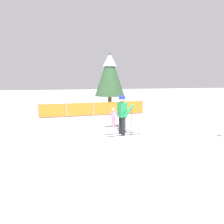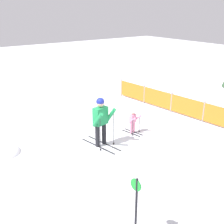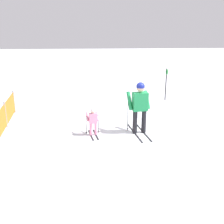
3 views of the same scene
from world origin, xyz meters
name	(u,v)px [view 2 (image 2 of 3)]	position (x,y,z in m)	size (l,w,h in m)	color
ground_plane	(102,148)	(0.00, 0.00, 0.00)	(60.00, 60.00, 0.00)	white
skier_adult	(101,118)	(-0.23, 0.14, 1.10)	(1.79, 0.85, 1.86)	black
skier_child	(133,120)	(-0.37, 1.78, 0.58)	(0.96, 0.50, 1.00)	black
safety_fence	(171,102)	(-1.16, 4.89, 0.49)	(7.09, 0.73, 0.99)	gray
trail_marker	(136,204)	(3.97, -1.81, 0.98)	(0.28, 0.06, 1.59)	black
snow_mound	(4,152)	(-1.81, -2.97, 0.00)	(1.27, 1.08, 0.51)	white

